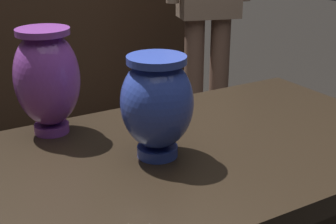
# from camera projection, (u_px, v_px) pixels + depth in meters

# --- Properties ---
(vase_centerpiece) EXTENTS (0.16, 0.16, 0.23)m
(vase_centerpiece) POSITION_uv_depth(u_px,v_px,m) (157.00, 103.00, 1.01)
(vase_centerpiece) COLOR #2D429E
(vase_centerpiece) RESTS_ON display_plinth
(vase_tall_behind) EXTENTS (0.16, 0.16, 0.26)m
(vase_tall_behind) POSITION_uv_depth(u_px,v_px,m) (47.00, 78.00, 1.13)
(vase_tall_behind) COLOR #7A388E
(vase_tall_behind) RESTS_ON display_plinth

